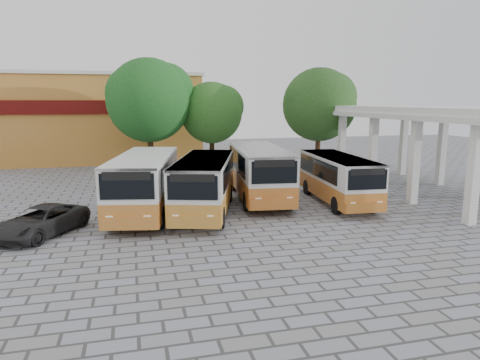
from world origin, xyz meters
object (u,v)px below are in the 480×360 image
object	(u,v)px
bus_centre_right	(259,170)
parked_car	(41,221)
bus_centre_left	(205,182)
bus_far_left	(145,180)
bus_far_right	(338,176)

from	to	relation	value
bus_centre_right	parked_car	distance (m)	12.02
bus_centre_left	parked_car	size ratio (longest dim) A/B	1.88
bus_far_left	parked_car	xyz separation A→B (m)	(-4.51, -2.53, -1.13)
parked_car	bus_centre_right	bearing A→B (deg)	52.51
bus_far_right	parked_car	bearing A→B (deg)	-166.28
bus_centre_left	bus_centre_right	world-z (taller)	bus_centre_right
bus_far_right	parked_car	size ratio (longest dim) A/B	1.68
bus_far_right	parked_car	xyz separation A→B (m)	(-15.21, -2.35, -0.92)
bus_far_right	bus_far_left	bearing A→B (deg)	-175.99
bus_centre_right	parked_car	world-z (taller)	bus_centre_right
bus_far_left	parked_car	distance (m)	5.29
bus_centre_left	bus_centre_right	size ratio (longest dim) A/B	0.97
bus_centre_right	bus_far_left	bearing A→B (deg)	-158.18
bus_far_left	bus_centre_left	bearing A→B (deg)	-1.53
bus_centre_right	bus_centre_left	bearing A→B (deg)	-139.15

